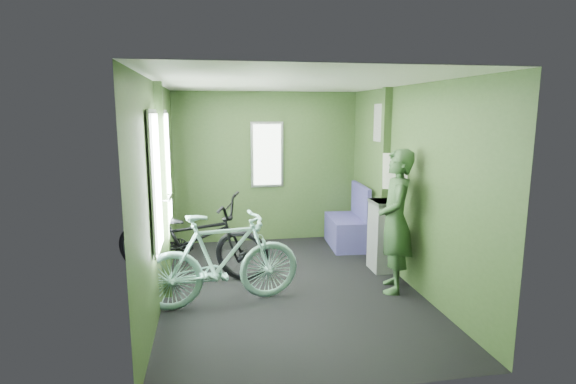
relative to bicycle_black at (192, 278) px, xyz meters
name	(u,v)px	position (x,y,z in m)	size (l,w,h in m)	color
room	(286,163)	(1.08, -0.45, 1.44)	(4.00, 4.02, 2.31)	black
bicycle_black	(192,278)	(0.00, 0.00, 0.00)	(0.68, 1.94, 1.02)	black
bicycle_mint	(223,305)	(0.35, -0.85, 0.00)	(0.47, 1.66, 1.00)	#83BCB2
passenger	(395,221)	(2.27, -0.75, 0.80)	(0.54, 0.74, 1.60)	#30512C
waste_box	(382,236)	(2.38, -0.11, 0.45)	(0.27, 0.37, 0.90)	slate
bench_seat	(348,228)	(2.27, 0.96, 0.27)	(0.54, 0.91, 0.93)	navy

